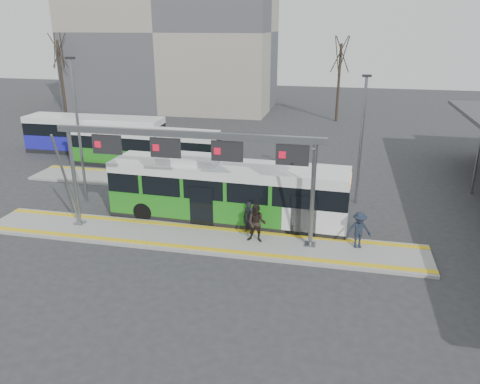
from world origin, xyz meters
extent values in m
plane|color=#2D2D30|center=(0.00, 0.00, 0.00)|extent=(120.00, 120.00, 0.00)
cube|color=gray|center=(0.00, 0.00, 0.07)|extent=(22.00, 3.00, 0.15)
cube|color=gray|center=(-4.00, 8.00, 0.07)|extent=(20.00, 3.00, 0.15)
cube|color=yellow|center=(0.00, 1.15, 0.16)|extent=(22.00, 0.35, 0.02)
cube|color=yellow|center=(0.00, -1.15, 0.16)|extent=(22.00, 0.35, 0.02)
cube|color=yellow|center=(-4.00, 9.15, 0.16)|extent=(20.00, 0.35, 0.02)
cylinder|color=slate|center=(-6.50, 0.30, 2.67)|extent=(0.20, 0.20, 5.05)
cube|color=slate|center=(-6.50, 0.30, 0.18)|extent=(0.50, 0.50, 0.06)
cylinder|color=slate|center=(-6.50, -0.40, 2.67)|extent=(0.12, 1.46, 4.90)
cylinder|color=slate|center=(5.50, 0.30, 2.67)|extent=(0.20, 0.20, 5.05)
cube|color=slate|center=(5.50, 0.30, 0.18)|extent=(0.50, 0.50, 0.06)
cylinder|color=slate|center=(5.50, -0.40, 2.67)|extent=(0.12, 1.46, 4.90)
cube|color=slate|center=(-0.50, 0.30, 5.20)|extent=(13.00, 0.25, 0.30)
cube|color=black|center=(-4.50, 0.30, 4.50)|extent=(1.50, 0.12, 0.95)
cube|color=red|center=(-4.95, 0.23, 4.50)|extent=(0.32, 0.02, 0.32)
cube|color=black|center=(-1.50, 0.30, 4.50)|extent=(1.50, 0.12, 0.95)
cube|color=red|center=(-1.95, 0.23, 4.50)|extent=(0.32, 0.02, 0.32)
cube|color=black|center=(1.50, 0.30, 4.50)|extent=(1.50, 0.12, 0.95)
cube|color=red|center=(1.05, 0.23, 4.50)|extent=(0.32, 0.02, 0.32)
cube|color=black|center=(4.50, 0.30, 4.50)|extent=(1.50, 0.12, 0.95)
cube|color=red|center=(4.05, 0.23, 4.50)|extent=(0.32, 0.02, 0.32)
cylinder|color=slate|center=(14.80, 10.00, 2.15)|extent=(0.14, 0.14, 4.30)
cube|color=gray|center=(-14.00, 36.00, 9.00)|extent=(24.00, 12.00, 18.00)
cube|color=black|center=(0.93, 2.70, 0.18)|extent=(12.63, 3.11, 0.37)
cube|color=#207C1B|center=(0.93, 2.70, 0.97)|extent=(12.63, 3.11, 1.20)
cube|color=black|center=(0.93, 2.70, 2.09)|extent=(12.63, 3.03, 1.05)
cube|color=white|center=(0.93, 2.70, 2.87)|extent=(12.63, 3.11, 0.52)
cube|color=orange|center=(7.18, 2.48, 2.77)|extent=(0.12, 1.87, 0.29)
cube|color=white|center=(-1.16, 2.78, 3.29)|extent=(3.20, 1.98, 0.31)
cylinder|color=black|center=(-3.50, 1.68, 0.52)|extent=(1.06, 0.35, 1.05)
cylinder|color=black|center=(-3.42, 4.04, 0.52)|extent=(1.06, 0.35, 1.05)
cylinder|color=black|center=(4.65, 1.39, 0.52)|extent=(1.06, 0.35, 1.05)
cylinder|color=black|center=(4.73, 3.75, 0.52)|extent=(1.06, 0.35, 1.05)
cube|color=black|center=(-7.48, 11.21, 0.16)|extent=(11.22, 2.91, 0.32)
cube|color=#207C1B|center=(-7.48, 11.21, 0.86)|extent=(11.22, 2.91, 1.07)
cube|color=black|center=(-7.48, 11.21, 1.85)|extent=(11.22, 2.84, 0.93)
cube|color=white|center=(-7.48, 11.21, 2.55)|extent=(11.22, 2.91, 0.46)
cylinder|color=black|center=(-11.41, 10.37, 0.46)|extent=(0.94, 0.32, 0.93)
cylinder|color=black|center=(-11.31, 12.43, 0.46)|extent=(0.94, 0.32, 0.93)
cylinder|color=black|center=(-4.19, 10.01, 0.46)|extent=(0.94, 0.32, 0.93)
cylinder|color=black|center=(-4.09, 12.07, 0.46)|extent=(0.94, 0.32, 0.93)
cube|color=black|center=(-12.93, 13.97, 0.17)|extent=(11.32, 2.64, 0.34)
cube|color=#1D1CAD|center=(-12.93, 13.97, 0.91)|extent=(11.32, 2.64, 1.13)
cube|color=black|center=(-12.93, 13.97, 1.96)|extent=(11.32, 2.56, 0.98)
cube|color=white|center=(-12.93, 13.97, 2.70)|extent=(11.32, 2.64, 0.49)
cylinder|color=black|center=(-16.87, 12.82, 0.49)|extent=(0.99, 0.31, 0.98)
cylinder|color=black|center=(-16.89, 15.02, 0.49)|extent=(0.99, 0.31, 0.98)
cylinder|color=black|center=(-9.53, 12.91, 0.49)|extent=(0.99, 0.31, 0.98)
cylinder|color=black|center=(-9.55, 15.11, 0.49)|extent=(0.99, 0.31, 0.98)
imported|color=black|center=(2.38, 1.10, 0.95)|extent=(0.66, 0.52, 1.60)
imported|color=black|center=(2.95, 0.16, 1.09)|extent=(0.93, 0.74, 1.88)
imported|color=#1C2432|center=(7.69, 0.54, 1.03)|extent=(1.25, 0.87, 1.76)
cylinder|color=#382B21|center=(-6.64, 32.84, 3.37)|extent=(0.28, 0.28, 6.74)
cylinder|color=#382B21|center=(5.99, 31.40, 4.01)|extent=(0.28, 0.28, 8.02)
cylinder|color=#382B21|center=(-24.66, 28.59, 4.11)|extent=(0.28, 0.28, 8.22)
cylinder|color=slate|center=(-8.03, 3.71, 4.13)|extent=(0.16, 0.16, 8.26)
cube|color=black|center=(-8.03, 3.71, 8.26)|extent=(0.50, 0.25, 0.12)
cylinder|color=slate|center=(7.70, 6.80, 3.68)|extent=(0.16, 0.16, 7.36)
cube|color=black|center=(7.70, 6.80, 7.36)|extent=(0.50, 0.25, 0.12)
camera|label=1|loc=(6.50, -19.88, 10.08)|focal=35.00mm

